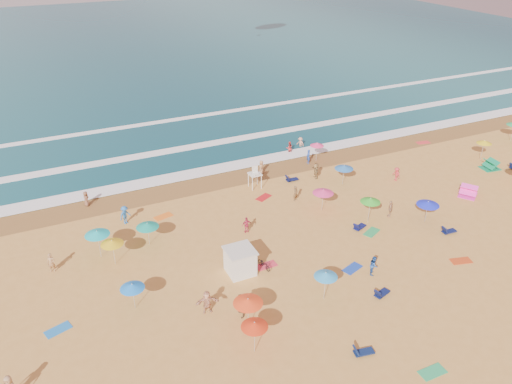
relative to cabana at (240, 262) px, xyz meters
name	(u,v)px	position (x,y,z in m)	size (l,w,h in m)	color
ground	(288,236)	(5.77, 2.88, -1.00)	(220.00, 220.00, 0.00)	gold
ocean	(108,45)	(5.77, 86.88, -1.00)	(220.00, 140.00, 0.18)	#0C4756
wet_sand	(233,177)	(5.77, 15.38, -0.99)	(220.00, 220.00, 0.00)	olive
surf_foam	(205,147)	(5.77, 24.20, -0.90)	(200.00, 18.70, 0.05)	white
cabana	(240,262)	(0.00, 0.00, 0.00)	(2.00, 2.00, 2.00)	white
cabana_roof	(240,250)	(0.00, 0.00, 1.06)	(2.20, 2.20, 0.12)	silver
bicycle	(264,264)	(1.90, -0.30, -0.60)	(0.53, 1.51, 0.79)	black
lifeguard_stand	(255,178)	(6.97, 12.31, 0.05)	(1.20, 1.20, 2.10)	white
beach_umbrellas	(326,204)	(9.70, 3.17, 1.13)	(52.53, 24.90, 0.77)	#17B7BE
loungers	(374,242)	(11.88, -1.16, -0.83)	(58.13, 23.69, 0.34)	navy
towels	(289,251)	(4.74, 0.86, -0.98)	(52.81, 29.21, 0.03)	#CA4519
popup_tents	(480,176)	(29.05, 3.60, -0.40)	(9.29, 5.69, 1.20)	#FF38C1
beachgoers	(254,213)	(4.18, 6.46, -0.20)	(38.46, 25.72, 2.09)	red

